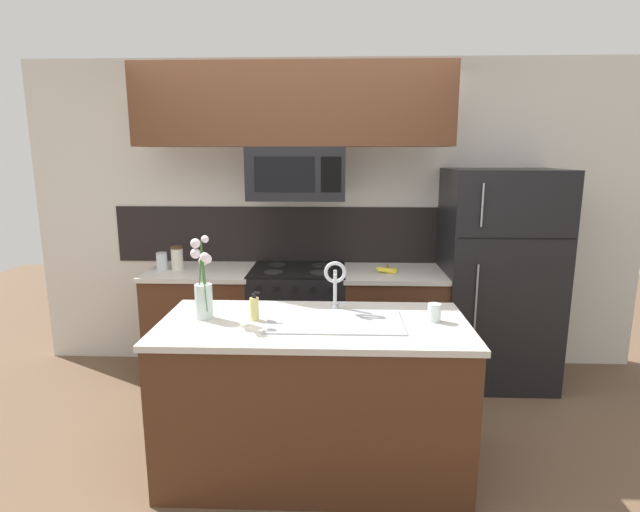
# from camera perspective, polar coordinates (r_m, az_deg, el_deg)

# --- Properties ---
(ground_plane) EXTENTS (10.00, 10.00, 0.00)m
(ground_plane) POSITION_cam_1_polar(r_m,az_deg,el_deg) (3.54, -3.64, -19.61)
(ground_plane) COLOR brown
(rear_partition) EXTENTS (5.20, 0.10, 2.60)m
(rear_partition) POSITION_cam_1_polar(r_m,az_deg,el_deg) (4.33, 1.80, 4.50)
(rear_partition) COLOR silver
(rear_partition) RESTS_ON ground
(splash_band) EXTENTS (3.20, 0.01, 0.48)m
(splash_band) POSITION_cam_1_polar(r_m,az_deg,el_deg) (4.30, -2.22, 2.45)
(splash_band) COLOR black
(splash_band) RESTS_ON rear_partition
(back_counter_left) EXTENTS (0.86, 0.65, 0.91)m
(back_counter_left) POSITION_cam_1_polar(r_m,az_deg,el_deg) (4.30, -13.17, -7.42)
(back_counter_left) COLOR #4C2B19
(back_counter_left) RESTS_ON ground
(back_counter_right) EXTENTS (0.82, 0.65, 0.91)m
(back_counter_right) POSITION_cam_1_polar(r_m,az_deg,el_deg) (4.17, 8.26, -7.80)
(back_counter_right) COLOR #4C2B19
(back_counter_right) RESTS_ON ground
(stove_range) EXTENTS (0.76, 0.64, 0.93)m
(stove_range) POSITION_cam_1_polar(r_m,az_deg,el_deg) (4.16, -2.48, -7.67)
(stove_range) COLOR black
(stove_range) RESTS_ON ground
(microwave) EXTENTS (0.74, 0.40, 0.40)m
(microwave) POSITION_cam_1_polar(r_m,az_deg,el_deg) (3.91, -2.66, 9.42)
(microwave) COLOR black
(upper_cabinet_band) EXTENTS (2.37, 0.34, 0.60)m
(upper_cabinet_band) POSITION_cam_1_polar(r_m,az_deg,el_deg) (3.89, -3.08, 16.78)
(upper_cabinet_band) COLOR #4C2B19
(refrigerator) EXTENTS (0.87, 0.74, 1.72)m
(refrigerator) POSITION_cam_1_polar(r_m,az_deg,el_deg) (4.25, 19.57, -2.33)
(refrigerator) COLOR black
(refrigerator) RESTS_ON ground
(storage_jar_tall) EXTENTS (0.09, 0.09, 0.14)m
(storage_jar_tall) POSITION_cam_1_polar(r_m,az_deg,el_deg) (4.24, -17.62, -0.56)
(storage_jar_tall) COLOR silver
(storage_jar_tall) RESTS_ON back_counter_left
(storage_jar_medium) EXTENTS (0.10, 0.10, 0.19)m
(storage_jar_medium) POSITION_cam_1_polar(r_m,az_deg,el_deg) (4.21, -16.01, -0.21)
(storage_jar_medium) COLOR silver
(storage_jar_medium) RESTS_ON back_counter_left
(banana_bunch) EXTENTS (0.19, 0.12, 0.08)m
(banana_bunch) POSITION_cam_1_polar(r_m,az_deg,el_deg) (3.98, 7.70, -1.61)
(banana_bunch) COLOR yellow
(banana_bunch) RESTS_ON back_counter_right
(island_counter) EXTENTS (1.74, 0.80, 0.91)m
(island_counter) POSITION_cam_1_polar(r_m,az_deg,el_deg) (3.00, -0.70, -15.74)
(island_counter) COLOR #4C2B19
(island_counter) RESTS_ON ground
(kitchen_sink) EXTENTS (0.76, 0.42, 0.16)m
(kitchen_sink) POSITION_cam_1_polar(r_m,az_deg,el_deg) (2.84, 1.67, -8.86)
(kitchen_sink) COLOR #ADAFB5
(kitchen_sink) RESTS_ON island_counter
(sink_faucet) EXTENTS (0.14, 0.14, 0.31)m
(sink_faucet) POSITION_cam_1_polar(r_m,az_deg,el_deg) (2.96, 1.75, -2.60)
(sink_faucet) COLOR #B7BABF
(sink_faucet) RESTS_ON island_counter
(dish_soap_bottle) EXTENTS (0.06, 0.05, 0.16)m
(dish_soap_bottle) POSITION_cam_1_polar(r_m,az_deg,el_deg) (2.85, -7.51, -5.95)
(dish_soap_bottle) COLOR #DBCC75
(dish_soap_bottle) RESTS_ON island_counter
(drinking_glass) EXTENTS (0.07, 0.07, 0.10)m
(drinking_glass) POSITION_cam_1_polar(r_m,az_deg,el_deg) (2.89, 12.92, -6.32)
(drinking_glass) COLOR silver
(drinking_glass) RESTS_ON island_counter
(flower_vase) EXTENTS (0.13, 0.18, 0.48)m
(flower_vase) POSITION_cam_1_polar(r_m,az_deg,el_deg) (2.91, -13.20, -3.92)
(flower_vase) COLOR silver
(flower_vase) RESTS_ON island_counter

